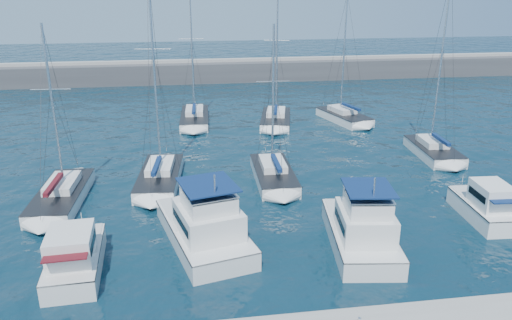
{
  "coord_description": "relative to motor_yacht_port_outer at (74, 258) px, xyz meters",
  "views": [
    {
      "loc": [
        -7.34,
        -28.81,
        15.06
      ],
      "look_at": [
        -2.41,
        4.59,
        3.0
      ],
      "focal_mm": 35.0,
      "sensor_mm": 36.0,
      "label": 1
    }
  ],
  "objects": [
    {
      "name": "sailboat_mid_e",
      "position": [
        28.73,
        15.61,
        -0.39
      ],
      "size": [
        3.56,
        7.53,
        16.16
      ],
      "rotation": [
        0.0,
        0.0,
        -0.07
      ],
      "color": "silver",
      "rests_on": "ground"
    },
    {
      "name": "sailboat_mid_b",
      "position": [
        4.13,
        12.66,
        -0.4
      ],
      "size": [
        3.8,
        8.77,
        16.69
      ],
      "rotation": [
        0.0,
        0.0,
        -0.09
      ],
      "color": "white",
      "rests_on": "ground"
    },
    {
      "name": "motor_yacht_stbd_inner",
      "position": [
        16.38,
        0.38,
        0.19
      ],
      "size": [
        4.57,
        8.59,
        4.69
      ],
      "rotation": [
        0.0,
        0.0,
        -0.13
      ],
      "color": "silver",
      "rests_on": "ground"
    },
    {
      "name": "sailboat_back_a",
      "position": [
        7.43,
        30.57,
        -0.43
      ],
      "size": [
        3.53,
        9.15,
        14.74
      ],
      "rotation": [
        0.0,
        0.0,
        -0.05
      ],
      "color": "silver",
      "rests_on": "ground"
    },
    {
      "name": "ground",
      "position": [
        13.64,
        3.94,
        -0.94
      ],
      "size": [
        220.0,
        220.0,
        0.0
      ],
      "primitive_type": "plane",
      "color": "black",
      "rests_on": "ground"
    },
    {
      "name": "sailboat_back_b",
      "position": [
        16.44,
        28.57,
        -0.42
      ],
      "size": [
        4.83,
        8.51,
        14.6
      ],
      "rotation": [
        0.0,
        0.0,
        -0.22
      ],
      "color": "white",
      "rests_on": "ground"
    },
    {
      "name": "motor_yacht_stbd_outer",
      "position": [
        25.83,
        2.76,
        -0.0
      ],
      "size": [
        2.75,
        5.9,
        3.2
      ],
      "rotation": [
        0.0,
        0.0,
        -0.06
      ],
      "color": "white",
      "rests_on": "ground"
    },
    {
      "name": "sailboat_mid_a",
      "position": [
        -2.8,
        9.98,
        -0.44
      ],
      "size": [
        3.43,
        8.76,
        12.9
      ],
      "rotation": [
        0.0,
        0.0,
        -0.04
      ],
      "color": "silver",
      "rests_on": "ground"
    },
    {
      "name": "breakwater",
      "position": [
        13.64,
        55.94,
        0.11
      ],
      "size": [
        160.0,
        6.0,
        4.45
      ],
      "color": "#424244",
      "rests_on": "ground"
    },
    {
      "name": "motor_yacht_port_outer",
      "position": [
        0.0,
        0.0,
        0.0
      ],
      "size": [
        3.09,
        6.48,
        3.2
      ],
      "rotation": [
        0.0,
        0.0,
        0.06
      ],
      "color": "silver",
      "rests_on": "ground"
    },
    {
      "name": "sailboat_back_c",
      "position": [
        24.39,
        28.61,
        -0.42
      ],
      "size": [
        4.99,
        8.07,
        14.28
      ],
      "rotation": [
        0.0,
        0.0,
        0.28
      ],
      "color": "silver",
      "rests_on": "ground"
    },
    {
      "name": "motor_yacht_port_inner",
      "position": [
        7.21,
        2.2,
        0.19
      ],
      "size": [
        6.03,
        9.75,
        4.69
      ],
      "rotation": [
        0.0,
        0.0,
        0.24
      ],
      "color": "silver",
      "rests_on": "ground"
    },
    {
      "name": "sailboat_mid_c",
      "position": [
        13.15,
        11.84,
        -0.44
      ],
      "size": [
        3.16,
        7.99,
        12.53
      ],
      "rotation": [
        0.0,
        0.0,
        -0.03
      ],
      "color": "silver",
      "rests_on": "ground"
    },
    {
      "name": "dock_cleat_centre",
      "position": [
        13.64,
        -7.06,
        -0.22
      ],
      "size": [
        0.16,
        0.16,
        0.25
      ],
      "primitive_type": "cylinder",
      "color": "silver",
      "rests_on": "dock"
    }
  ]
}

